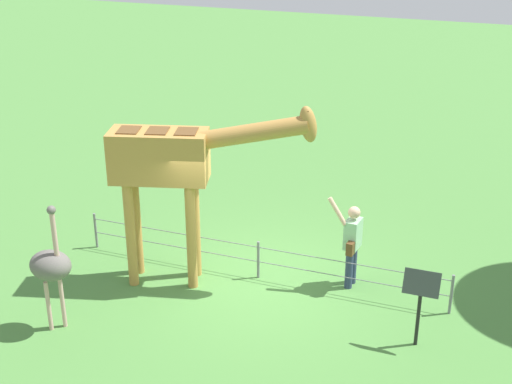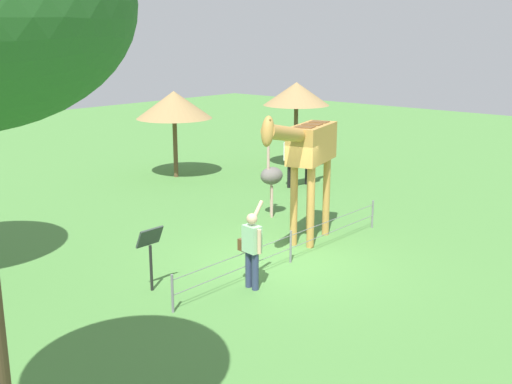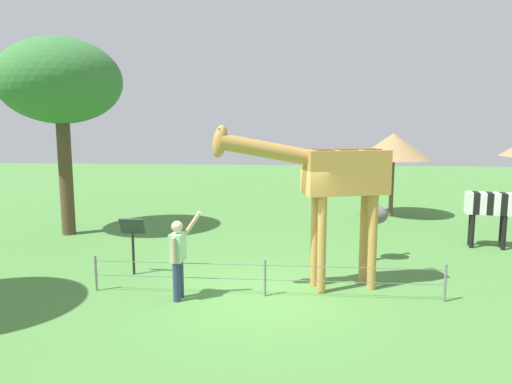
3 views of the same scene
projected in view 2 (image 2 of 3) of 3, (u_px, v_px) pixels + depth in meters
The scene contains 9 objects.
ground_plane at pixel (284, 261), 14.16m from camera, with size 60.00×60.00×0.00m, color #4C843D.
giraffe at pixel (307, 151), 14.82m from camera, with size 3.61×1.45×3.43m.
visitor at pixel (252, 246), 12.41m from camera, with size 0.61×0.59×1.75m.
zebra at pixel (303, 153), 20.83m from camera, with size 1.83×0.66×1.66m.
ostrich at pixel (272, 176), 17.35m from camera, with size 0.70×0.56×2.25m.
shade_hut_near at pixel (296, 94), 23.42m from camera, with size 2.50×2.50×3.29m.
shade_hut_far at pixel (174, 105), 21.93m from camera, with size 2.69×2.69×3.10m.
info_sign at pixel (150, 246), 12.28m from camera, with size 0.56×0.21×1.32m.
wire_fence at pixel (291, 245), 13.95m from camera, with size 7.05×0.05×0.75m.
Camera 2 is at (10.42, 8.37, 4.99)m, focal length 43.56 mm.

